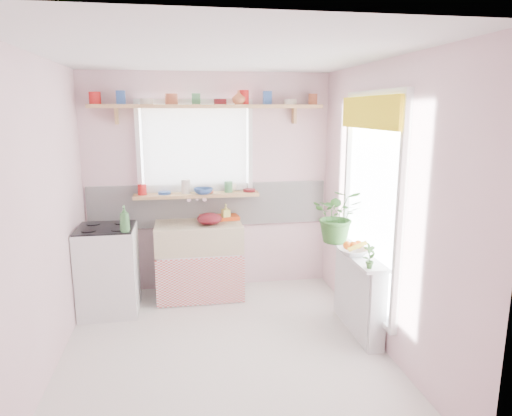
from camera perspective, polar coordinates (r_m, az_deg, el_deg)
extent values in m
plane|color=silver|center=(4.20, -3.93, -17.56)|extent=(3.20, 3.20, 0.00)
plane|color=white|center=(3.67, -4.52, 18.67)|extent=(3.20, 3.20, 0.00)
plane|color=#F5CDD4|center=(5.31, -5.87, 3.09)|extent=(2.80, 0.00, 2.80)
plane|color=#F5CDD4|center=(2.22, -0.18, -9.77)|extent=(2.80, 0.00, 2.80)
plane|color=#F5CDD4|center=(3.88, -25.28, -1.40)|extent=(0.00, 3.20, 3.20)
plane|color=#F5CDD4|center=(4.11, 15.59, 0.05)|extent=(0.00, 3.20, 3.20)
cube|color=white|center=(5.34, -5.80, 0.41)|extent=(2.74, 0.03, 0.50)
cube|color=pink|center=(5.38, -5.75, -1.68)|extent=(2.74, 0.02, 0.12)
cube|color=white|center=(5.25, -7.60, 7.34)|extent=(1.20, 0.01, 1.00)
cube|color=white|center=(5.19, -7.58, 7.28)|extent=(1.15, 0.02, 0.95)
cube|color=white|center=(4.29, 14.41, 0.60)|extent=(0.01, 1.10, 1.90)
cube|color=yellow|center=(4.17, 13.92, 11.52)|extent=(0.03, 1.20, 0.28)
cube|color=white|center=(5.26, -7.06, -8.03)|extent=(0.85, 0.55, 0.55)
cube|color=#E14642|center=(5.00, -6.91, -9.13)|extent=(0.95, 0.02, 0.53)
cube|color=beige|center=(5.13, -7.18, -3.57)|extent=(0.95, 0.55, 0.30)
cylinder|color=silver|center=(5.28, -7.42, 1.34)|extent=(0.03, 0.22, 0.03)
cube|color=white|center=(5.02, -17.96, -7.43)|extent=(0.58, 0.58, 0.90)
cube|color=black|center=(4.89, -18.31, -2.39)|extent=(0.56, 0.56, 0.02)
cylinder|color=black|center=(4.78, -20.22, -2.68)|extent=(0.14, 0.14, 0.01)
cylinder|color=black|center=(4.73, -16.89, -2.59)|extent=(0.14, 0.14, 0.01)
cylinder|color=black|center=(5.04, -19.66, -1.88)|extent=(0.14, 0.14, 0.01)
cylinder|color=black|center=(5.00, -16.50, -1.78)|extent=(0.14, 0.14, 0.01)
cube|color=white|center=(4.50, 12.69, -10.41)|extent=(0.15, 0.90, 0.75)
cube|color=white|center=(4.36, 12.56, -5.77)|extent=(0.22, 0.95, 0.03)
cube|color=tan|center=(5.20, -7.40, 1.63)|extent=(1.40, 0.22, 0.04)
cube|color=tan|center=(5.12, -5.98, 12.52)|extent=(2.52, 0.24, 0.04)
cylinder|color=red|center=(5.18, -19.49, 12.80)|extent=(0.11, 0.11, 0.12)
cylinder|color=#3359A5|center=(5.14, -16.54, 12.99)|extent=(0.11, 0.11, 0.12)
cylinder|color=silver|center=(5.12, -13.53, 12.82)|extent=(0.11, 0.11, 0.06)
cylinder|color=#A55133|center=(5.11, -10.53, 13.29)|extent=(0.11, 0.11, 0.12)
cylinder|color=#3F7F4C|center=(5.11, -7.51, 13.39)|extent=(0.11, 0.11, 0.12)
cylinder|color=#590F14|center=(5.13, -4.49, 13.11)|extent=(0.11, 0.11, 0.06)
cylinder|color=red|center=(5.16, -1.51, 13.47)|extent=(0.11, 0.11, 0.12)
cylinder|color=#3359A5|center=(5.20, 1.43, 13.46)|extent=(0.11, 0.11, 0.12)
cylinder|color=silver|center=(5.26, 4.31, 13.09)|extent=(0.11, 0.11, 0.06)
cylinder|color=#A55133|center=(5.33, 7.13, 13.34)|extent=(0.11, 0.11, 0.12)
cylinder|color=red|center=(5.20, -14.26, 2.25)|extent=(0.11, 0.11, 0.12)
cylinder|color=#3359A5|center=(5.19, -11.53, 2.36)|extent=(0.11, 0.11, 0.12)
cylinder|color=silver|center=(5.19, -8.78, 2.13)|extent=(0.11, 0.11, 0.06)
cylinder|color=#A55133|center=(5.20, -6.06, 2.55)|extent=(0.11, 0.11, 0.12)
cylinder|color=#3F7F4C|center=(5.22, -3.34, 2.63)|extent=(0.11, 0.11, 0.12)
cylinder|color=#590F14|center=(5.25, -0.64, 2.39)|extent=(0.11, 0.11, 0.06)
cube|color=#D14312|center=(5.29, -4.67, -1.10)|extent=(0.46, 0.37, 0.04)
ellipsoid|color=#5E1019|center=(5.03, -5.84, -1.34)|extent=(0.31, 0.31, 0.12)
imported|color=#326629|center=(4.62, 10.19, -0.92)|extent=(0.60, 0.56, 0.55)
imported|color=silver|center=(4.29, 12.03, -5.37)|extent=(0.31, 0.31, 0.07)
imported|color=#386B2A|center=(3.95, 14.01, -5.85)|extent=(0.13, 0.10, 0.22)
imported|color=#CECA5B|center=(5.19, -3.79, -0.53)|extent=(0.10, 0.10, 0.19)
imported|color=beige|center=(5.28, -3.10, 2.62)|extent=(0.14, 0.14, 0.10)
imported|color=#2E5498|center=(5.14, -6.60, 2.12)|extent=(0.23, 0.23, 0.07)
imported|color=#B45F37|center=(5.09, -2.19, 13.65)|extent=(0.18, 0.18, 0.15)
imported|color=#3E7D42|center=(4.62, -16.12, -1.32)|extent=(0.10, 0.10, 0.26)
sphere|color=orange|center=(4.28, 12.07, -4.64)|extent=(0.08, 0.08, 0.08)
sphere|color=orange|center=(4.33, 12.66, -4.48)|extent=(0.08, 0.08, 0.08)
sphere|color=orange|center=(4.28, 11.34, -4.61)|extent=(0.08, 0.08, 0.08)
cylinder|color=yellow|center=(4.24, 12.57, -4.68)|extent=(0.18, 0.04, 0.10)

